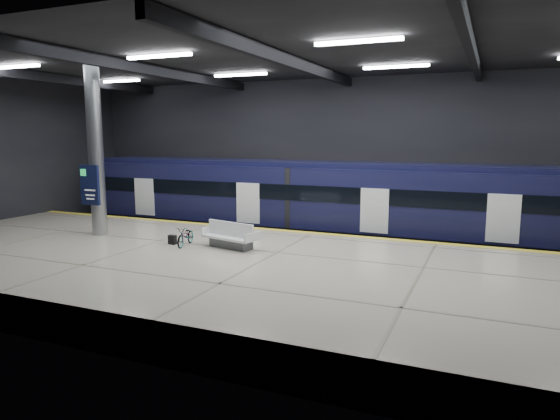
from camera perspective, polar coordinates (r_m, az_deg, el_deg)
The scene contains 10 objects.
ground at distance 18.78m, azimuth 0.89°, elevation -7.47°, with size 30.00×30.00×0.00m, color black.
room_shell at distance 18.04m, azimuth 0.93°, elevation 10.26°, with size 30.10×16.10×8.05m.
platform at distance 16.43m, azimuth -2.45°, elevation -7.86°, with size 30.00×11.00×1.10m, color #BFB3A1.
safety_strip at distance 21.01m, azimuth 3.75°, elevation -2.63°, with size 30.00×0.40×0.01m, color yellow.
rails at distance 23.78m, azimuth 5.95°, elevation -3.85°, with size 30.00×1.52×0.16m.
train at distance 23.13m, azimuth 8.59°, elevation 0.73°, with size 29.40×2.84×3.79m.
bench at distance 18.31m, azimuth -5.65°, elevation -3.29°, with size 2.33×1.38×0.96m.
bicycle at distance 18.90m, azimuth -10.73°, elevation -2.91°, with size 0.50×1.42×0.75m, color #99999E.
pannier_bag at distance 19.28m, azimuth -12.20°, elevation -3.33°, with size 0.30×0.18×0.35m, color black.
info_column at distance 21.59m, azimuth -20.36°, elevation 6.13°, with size 0.90×0.78×6.90m.
Camera 1 is at (6.84, -16.68, 5.23)m, focal length 32.00 mm.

